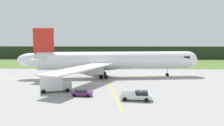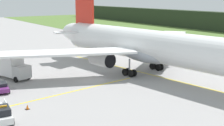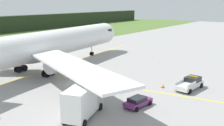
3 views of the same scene
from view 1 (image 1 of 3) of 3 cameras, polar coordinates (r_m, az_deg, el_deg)
The scene contains 11 objects.
ground at distance 61.71m, azimuth -3.49°, elevation -4.85°, with size 320.00×320.00×0.00m, color #989594.
grass_verge at distance 114.99m, azimuth -1.13°, elevation 0.12°, with size 320.00×49.27×0.04m, color #516F31.
distant_tree_line at distance 136.14m, azimuth -0.71°, elevation 2.52°, with size 288.00×5.16×7.20m, color #263220.
taxiway_centerline_main at distance 71.28m, azimuth 0.33°, elevation -3.39°, with size 70.63×0.30×0.01m, color yellow.
taxiway_centerline_spur at distance 52.17m, azimuth 0.15°, elevation -6.80°, with size 30.11×0.30×0.01m, color yellow.
airliner at distance 70.59m, azimuth -0.28°, elevation 0.49°, with size 54.12×51.36×14.55m.
ops_pickup_truck at distance 44.56m, azimuth 6.10°, elevation -7.84°, with size 5.98×2.90×1.94m.
catering_truck at distance 52.51m, azimuth -13.78°, elevation -4.73°, with size 7.02×4.32×3.92m.
staff_car at distance 47.97m, azimuth -7.30°, elevation -7.12°, with size 4.22×2.42×1.30m.
apron_cone at distance 48.18m, azimuth 3.59°, elevation -7.52°, with size 0.48×0.48×0.61m.
taxiway_edge_light_east at distance 62.61m, azimuth 20.53°, elevation -4.82°, with size 0.12×0.12×0.46m.
Camera 1 is at (5.38, -60.41, 11.38)m, focal length 37.77 mm.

